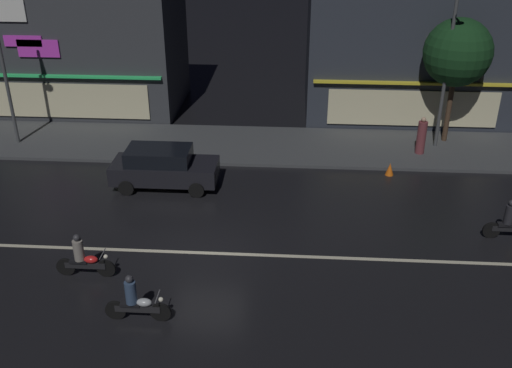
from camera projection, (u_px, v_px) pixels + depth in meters
ground_plane at (207, 253)px, 19.71m from camera, size 140.00×140.00×0.00m
lane_divider_stripe at (207, 253)px, 19.71m from camera, size 27.40×0.16×0.01m
sidewalk_far at (234, 145)px, 27.85m from camera, size 28.85×4.54×0.14m
storefront_left_block at (85, 45)px, 31.64m from camera, size 10.19×6.40×6.80m
storefront_center_block at (407, 39)px, 30.71m from camera, size 10.41×7.14×7.87m
streetlamp_mid at (450, 52)px, 25.35m from camera, size 0.44×1.64×7.72m
pedestrian_on_sidewalk at (421, 137)px, 26.46m from camera, size 0.41×0.41×1.74m
street_tree at (458, 53)px, 26.24m from camera, size 3.08×3.08×5.82m
parked_car_near_kerb at (163, 167)px, 23.79m from camera, size 4.30×1.98×1.67m
motorcycle_lead at (135, 302)px, 16.40m from camera, size 1.90×0.60×1.52m
motorcycle_following at (510, 223)px, 20.28m from camera, size 1.90×0.60×1.52m
motorcycle_opposite_lane at (83, 259)px, 18.30m from camera, size 1.90×0.60×1.52m
traffic_cone at (390, 169)px, 24.97m from camera, size 0.36×0.36×0.55m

